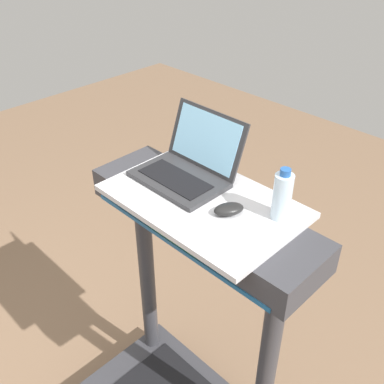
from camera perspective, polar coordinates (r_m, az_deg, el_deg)
name	(u,v)px	position (r m, az deg, el deg)	size (l,w,h in m)	color
desk_board	(202,201)	(1.53, 1.32, -1.12)	(0.66, 0.42, 0.02)	silver
laptop	(188,166)	(1.62, -0.57, 3.33)	(0.33, 0.29, 0.22)	#2D2D30
computer_mouse	(229,209)	(1.45, 4.66, -2.18)	(0.06, 0.10, 0.03)	black
water_bottle	(282,196)	(1.42, 11.33, -0.48)	(0.06, 0.06, 0.18)	silver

